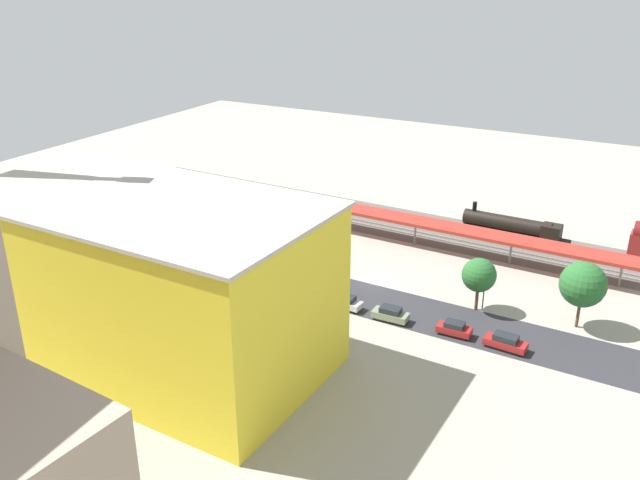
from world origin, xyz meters
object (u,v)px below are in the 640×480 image
(parked_car_4, at_px, (299,292))
(box_truck_0, at_px, (179,274))
(street_tree_1, at_px, (583,284))
(locomotive, at_px, (516,228))
(parked_car_6, at_px, (215,270))
(parked_car_7, at_px, (171,259))
(parked_car_2, at_px, (390,315))
(parked_car_1, at_px, (454,329))
(street_tree_3, at_px, (479,275))
(parked_car_5, at_px, (250,280))
(street_tree_0, at_px, (144,207))
(traffic_light, at_px, (485,281))
(parked_car_0, at_px, (505,343))
(construction_building, at_px, (146,281))
(platform_canopy_near, at_px, (462,230))
(street_tree_4, at_px, (272,225))
(parked_car_3, at_px, (345,302))
(street_tree_2, at_px, (211,210))

(parked_car_4, bearing_deg, box_truck_0, 16.25)
(street_tree_1, bearing_deg, locomotive, -61.96)
(parked_car_6, distance_m, parked_car_7, 8.02)
(parked_car_2, xyz_separation_m, parked_car_4, (12.86, 0.07, -0.04))
(parked_car_1, bearing_deg, parked_car_2, 2.55)
(street_tree_3, bearing_deg, parked_car_5, 14.69)
(locomotive, height_order, street_tree_0, street_tree_0)
(parked_car_7, height_order, traffic_light, traffic_light)
(parked_car_1, distance_m, parked_car_4, 20.82)
(locomotive, bearing_deg, parked_car_0, 101.62)
(parked_car_2, relative_size, street_tree_0, 0.69)
(parked_car_1, distance_m, construction_building, 35.66)
(parked_car_0, relative_size, parked_car_7, 1.15)
(street_tree_1, bearing_deg, parked_car_0, 55.29)
(platform_canopy_near, distance_m, box_truck_0, 41.64)
(street_tree_1, bearing_deg, parked_car_2, 24.44)
(parked_car_0, xyz_separation_m, traffic_light, (4.92, -8.07, 3.22))
(platform_canopy_near, bearing_deg, parked_car_2, 86.97)
(platform_canopy_near, distance_m, parked_car_2, 24.21)
(parked_car_7, height_order, street_tree_4, street_tree_4)
(parked_car_2, distance_m, street_tree_0, 47.67)
(parked_car_7, relative_size, construction_building, 0.11)
(parked_car_3, xyz_separation_m, parked_car_4, (6.54, 0.34, -0.02))
(parked_car_1, bearing_deg, street_tree_3, -93.52)
(parked_car_2, height_order, box_truck_0, box_truck_0)
(parked_car_7, bearing_deg, street_tree_2, -94.17)
(parked_car_6, bearing_deg, platform_canopy_near, -139.55)
(platform_canopy_near, bearing_deg, street_tree_2, 22.41)
(parked_car_3, height_order, street_tree_1, street_tree_1)
(parked_car_2, bearing_deg, parked_car_6, -0.49)
(parked_car_4, distance_m, street_tree_0, 35.17)
(parked_car_2, relative_size, street_tree_2, 0.55)
(parked_car_3, distance_m, parked_car_6, 20.29)
(platform_canopy_near, xyz_separation_m, street_tree_1, (-19.06, 14.75, 1.86))
(parked_car_7, xyz_separation_m, box_truck_0, (-5.80, 4.96, 0.95))
(platform_canopy_near, relative_size, parked_car_0, 10.10)
(parked_car_6, relative_size, box_truck_0, 0.49)
(parked_car_5, height_order, box_truck_0, box_truck_0)
(parked_car_7, distance_m, street_tree_3, 43.88)
(parked_car_0, relative_size, box_truck_0, 0.52)
(street_tree_2, distance_m, traffic_light, 43.10)
(parked_car_2, xyz_separation_m, traffic_light, (-9.11, -8.22, 3.22))
(traffic_light, bearing_deg, street_tree_0, -0.32)
(parked_car_1, relative_size, construction_building, 0.10)
(street_tree_1, xyz_separation_m, traffic_light, (11.22, 1.02, -1.67))
(parked_car_0, height_order, construction_building, construction_building)
(parked_car_1, height_order, construction_building, construction_building)
(parked_car_2, xyz_separation_m, street_tree_0, (46.78, -8.53, 3.44))
(locomotive, distance_m, parked_car_7, 53.76)
(construction_building, xyz_separation_m, street_tree_4, (2.24, -28.64, -3.71))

